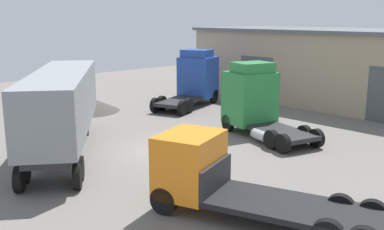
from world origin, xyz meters
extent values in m
plane|color=slate|center=(0.00, 0.00, 0.00)|extent=(60.00, 60.00, 0.00)
cube|color=tan|center=(0.00, 18.16, 2.74)|extent=(24.46, 8.31, 5.49)
cube|color=#565B60|center=(0.00, 18.16, 5.61)|extent=(24.96, 8.81, 0.25)
cube|color=#4C5156|center=(-5.38, 14.03, 1.80)|extent=(3.20, 0.08, 3.60)
cube|color=#28843D|center=(0.30, 6.24, 2.02)|extent=(2.98, 3.05, 3.04)
cube|color=#28843D|center=(0.50, 6.18, 3.82)|extent=(2.18, 2.47, 0.60)
cube|color=black|center=(-0.82, 6.55, 2.63)|extent=(0.64, 2.04, 1.10)
cube|color=#232326|center=(3.28, 5.41, 0.62)|extent=(4.18, 2.94, 0.24)
cylinder|color=#B2B2B7|center=(2.43, 4.60, 0.45)|extent=(1.21, 0.84, 0.56)
cylinder|color=black|center=(-0.57, 5.34, 0.50)|extent=(1.04, 0.56, 1.00)
cylinder|color=black|center=(0.02, 7.46, 0.50)|extent=(1.04, 0.56, 1.00)
cylinder|color=black|center=(3.46, 4.21, 0.50)|extent=(1.04, 0.56, 1.00)
cylinder|color=black|center=(4.05, 6.33, 0.50)|extent=(1.04, 0.56, 1.00)
cylinder|color=black|center=(4.32, 3.97, 0.50)|extent=(1.04, 0.56, 1.00)
cylinder|color=black|center=(4.91, 6.09, 0.50)|extent=(1.04, 0.56, 1.00)
cube|color=gray|center=(-3.12, -3.95, 2.73)|extent=(10.71, 8.61, 2.76)
cube|color=#232326|center=(-3.12, -3.95, 1.23)|extent=(10.28, 8.00, 0.24)
cube|color=#232326|center=(-6.42, -2.59, 0.56)|extent=(0.22, 0.22, 1.11)
cube|color=#232326|center=(-5.50, -1.28, 0.56)|extent=(0.22, 0.22, 1.11)
cylinder|color=black|center=(-0.60, -7.09, 0.52)|extent=(1.03, 0.85, 1.05)
cylinder|color=black|center=(0.68, -5.30, 0.52)|extent=(1.03, 0.85, 1.05)
cylinder|color=black|center=(0.22, -7.67, 0.52)|extent=(1.03, 0.85, 1.05)
cylinder|color=black|center=(1.49, -5.87, 0.52)|extent=(1.03, 0.85, 1.05)
cube|color=#2347A3|center=(-8.09, 10.18, 2.08)|extent=(3.15, 3.09, 3.09)
cube|color=#2347A3|center=(-8.02, 9.99, 3.91)|extent=(2.54, 2.28, 0.60)
cube|color=black|center=(-8.47, 11.28, 2.70)|extent=(2.01, 0.77, 1.11)
cube|color=#232326|center=(-7.04, 7.20, 0.66)|extent=(3.19, 4.36, 0.24)
cylinder|color=#B2B2B7|center=(-8.18, 7.44, 0.49)|extent=(0.89, 1.22, 0.56)
cylinder|color=black|center=(-9.32, 10.38, 0.54)|extent=(0.64, 1.11, 1.07)
cylinder|color=black|center=(-7.25, 11.11, 0.54)|extent=(0.64, 1.11, 1.07)
cylinder|color=black|center=(-7.89, 6.31, 0.54)|extent=(0.64, 1.11, 1.07)
cylinder|color=black|center=(-5.82, 7.04, 0.54)|extent=(0.64, 1.11, 1.07)
cylinder|color=black|center=(-7.59, 5.46, 0.54)|extent=(0.64, 1.11, 1.07)
cylinder|color=black|center=(-5.52, 6.19, 0.54)|extent=(0.64, 1.11, 1.07)
cube|color=orange|center=(5.71, -3.72, 1.60)|extent=(2.58, 2.89, 2.20)
cube|color=black|center=(4.84, -4.02, 1.99)|extent=(0.73, 1.93, 0.88)
cube|color=black|center=(9.31, -2.49, 0.68)|extent=(6.19, 4.13, 0.20)
cube|color=#232326|center=(6.68, -3.39, 1.23)|extent=(0.89, 2.31, 1.10)
cylinder|color=black|center=(5.62, -4.86, 0.50)|extent=(1.04, 0.61, 0.99)
cylinder|color=black|center=(4.94, -2.88, 0.50)|extent=(1.04, 0.61, 0.99)
cylinder|color=black|center=(10.16, -1.08, 0.50)|extent=(1.04, 0.61, 0.99)
cylinder|color=black|center=(11.11, -0.76, 0.50)|extent=(1.04, 0.61, 0.99)
cone|color=#423D38|center=(-11.44, 2.19, 0.55)|extent=(4.77, 4.77, 1.09)
camera|label=1|loc=(16.78, -14.16, 6.73)|focal=42.00mm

